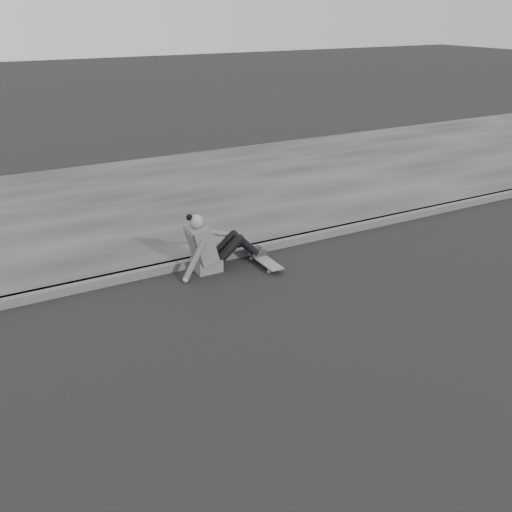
% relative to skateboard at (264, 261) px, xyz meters
% --- Properties ---
extents(ground, '(80.00, 80.00, 0.00)m').
position_rel_skateboard_xyz_m(ground, '(2.29, -2.09, -0.07)').
color(ground, black).
rests_on(ground, ground).
extents(curb, '(24.00, 0.16, 0.12)m').
position_rel_skateboard_xyz_m(curb, '(2.29, 0.49, -0.01)').
color(curb, '#4F4F4F').
rests_on(curb, ground).
extents(sidewalk, '(24.00, 6.00, 0.12)m').
position_rel_skateboard_xyz_m(sidewalk, '(2.29, 3.51, -0.01)').
color(sidewalk, '#393939').
rests_on(sidewalk, ground).
extents(skateboard, '(0.20, 0.78, 0.09)m').
position_rel_skateboard_xyz_m(skateboard, '(0.00, 0.00, 0.00)').
color(skateboard, '#9C9C97').
rests_on(skateboard, ground).
extents(seated_woman, '(1.38, 0.46, 0.88)m').
position_rel_skateboard_xyz_m(seated_woman, '(-0.73, 0.25, 0.29)').
color(seated_woman, '#58585B').
rests_on(seated_woman, ground).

